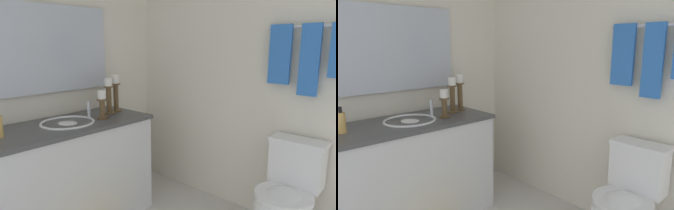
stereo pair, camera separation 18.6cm
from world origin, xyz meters
The scene contains 12 objects.
wall_back centered at (0.00, 1.25, 1.23)m, with size 3.19×0.04×2.45m, color silver.
wall_left centered at (-1.59, 0.00, 1.23)m, with size 0.04×2.50×2.45m, color silver.
vanity_cabinet centered at (-1.27, 0.10, 0.42)m, with size 0.58×1.26×0.83m.
sink_basin centered at (-1.27, 0.10, 0.79)m, with size 0.40×0.40×0.24m.
mirror centered at (-1.55, 0.10, 1.38)m, with size 0.02×1.14×0.69m, color silver.
candle_holder_tall centered at (-1.32, 0.61, 1.00)m, with size 0.09×0.09×0.32m.
candle_holder_short centered at (-1.29, 0.51, 0.99)m, with size 0.09×0.09×0.30m.
candle_holder_mid centered at (-1.19, 0.36, 0.95)m, with size 0.09×0.09×0.23m.
toilet centered at (0.09, 0.97, 0.37)m, with size 0.39×0.54×0.75m.
towel_bar centered at (0.09, 1.19, 1.54)m, with size 0.02×0.02×0.62m, color silver.
towel_near_vanity centered at (-0.11, 1.17, 1.34)m, with size 0.16×0.03×0.43m, color blue.
towel_center centered at (0.09, 1.17, 1.31)m, with size 0.13×0.03×0.50m, color blue.
Camera 1 is at (0.76, -1.04, 1.42)m, focal length 32.35 mm.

